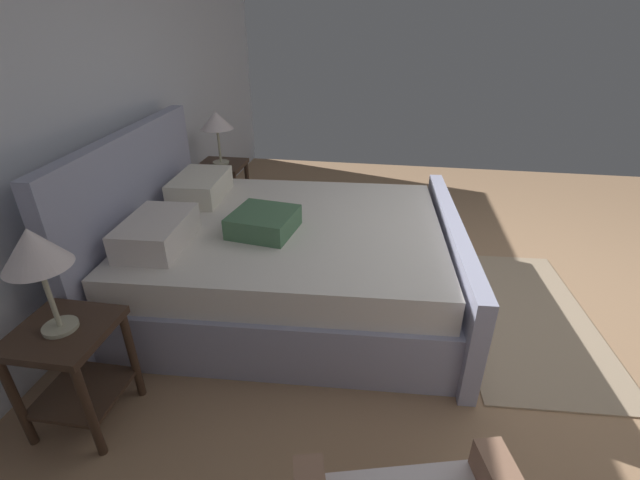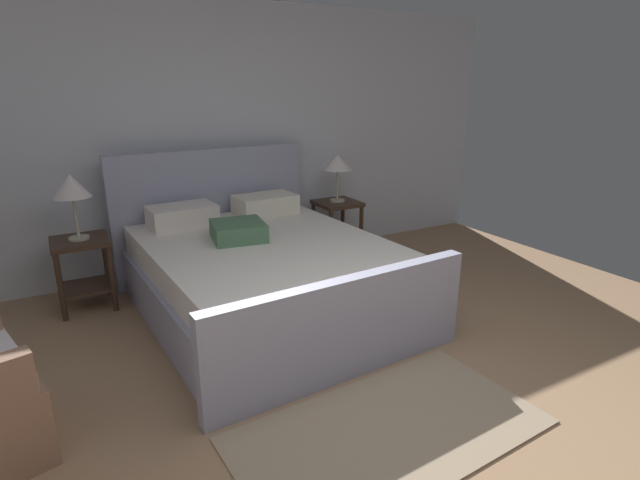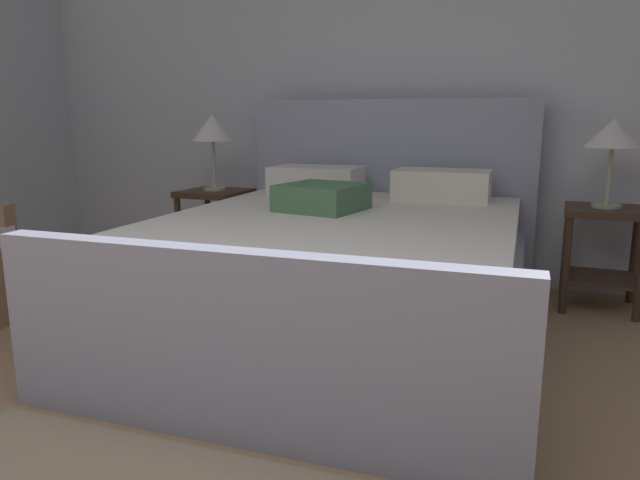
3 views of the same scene
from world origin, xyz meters
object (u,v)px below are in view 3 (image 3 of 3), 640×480
(nightstand_right, at_px, (603,241))
(table_lamp_right, at_px, (613,136))
(nightstand_left, at_px, (216,217))
(bed, at_px, (342,266))
(table_lamp_left, at_px, (213,130))

(nightstand_right, height_order, table_lamp_right, table_lamp_right)
(table_lamp_right, bearing_deg, nightstand_left, -176.81)
(nightstand_right, xyz_separation_m, nightstand_left, (-2.54, -0.14, 0.00))
(nightstand_right, bearing_deg, bed, -144.09)
(bed, distance_m, table_lamp_right, 1.71)
(table_lamp_left, bearing_deg, bed, -31.70)
(bed, xyz_separation_m, nightstand_right, (1.27, 0.92, 0.06))
(table_lamp_right, distance_m, nightstand_left, 2.61)
(nightstand_right, distance_m, table_lamp_left, 2.62)
(bed, relative_size, nightstand_right, 4.06)
(bed, distance_m, nightstand_left, 1.49)
(nightstand_right, relative_size, table_lamp_left, 1.13)
(table_lamp_right, distance_m, table_lamp_left, 2.54)
(nightstand_left, bearing_deg, bed, -31.70)
(table_lamp_right, bearing_deg, bed, -144.09)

